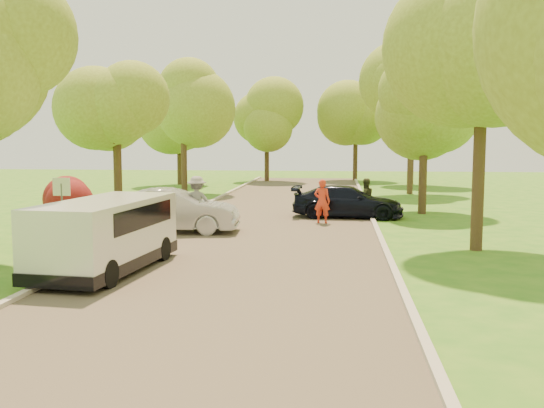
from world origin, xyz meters
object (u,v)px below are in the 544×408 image
at_px(street_sign, 62,198).
at_px(person_olive, 365,198).
at_px(longboard, 197,228).
at_px(person_striped, 322,201).
at_px(dark_sedan, 348,202).
at_px(minivan, 107,234).
at_px(silver_sedan, 172,211).
at_px(skateboarder, 197,202).

height_order(street_sign, person_olive, street_sign).
bearing_deg(person_olive, longboard, 12.42).
distance_m(person_striped, person_olive, 2.90).
height_order(dark_sedan, longboard, dark_sedan).
height_order(street_sign, person_striped, street_sign).
bearing_deg(longboard, person_olive, -146.56).
height_order(longboard, person_striped, person_striped).
relative_size(minivan, silver_sedan, 1.06).
height_order(street_sign, minivan, street_sign).
bearing_deg(minivan, skateboarder, 90.05).
distance_m(street_sign, minivan, 4.06).
height_order(minivan, person_olive, minivan).
bearing_deg(skateboarder, street_sign, 46.60).
bearing_deg(silver_sedan, longboard, -61.58).
relative_size(silver_sedan, longboard, 4.87).
bearing_deg(person_striped, dark_sedan, -108.35).
relative_size(person_striped, person_olive, 1.06).
distance_m(minivan, person_olive, 13.60).
bearing_deg(dark_sedan, street_sign, 136.04).
bearing_deg(silver_sedan, street_sign, 139.79).
bearing_deg(dark_sedan, person_olive, -62.21).
xyz_separation_m(skateboarder, person_striped, (4.50, 2.42, -0.18)).
height_order(minivan, longboard, minivan).
height_order(street_sign, skateboarder, street_sign).
distance_m(minivan, dark_sedan, 12.92).
xyz_separation_m(minivan, dark_sedan, (6.23, 11.31, -0.28)).
height_order(skateboarder, person_olive, skateboarder).
distance_m(minivan, silver_sedan, 6.47).
bearing_deg(person_striped, street_sign, 49.12).
relative_size(minivan, person_striped, 2.88).
relative_size(minivan, dark_sedan, 1.08).
bearing_deg(street_sign, longboard, 49.86).
xyz_separation_m(dark_sedan, person_striped, (-1.04, -1.92, 0.20)).
distance_m(longboard, skateboarder, 0.96).
xyz_separation_m(minivan, silver_sedan, (-0.10, 6.46, -0.18)).
bearing_deg(person_olive, dark_sedan, 0.52).
relative_size(silver_sedan, person_olive, 2.87).
bearing_deg(dark_sedan, skateboarder, 131.10).
bearing_deg(street_sign, person_olive, 41.88).
bearing_deg(minivan, street_sign, 136.19).
xyz_separation_m(longboard, skateboarder, (0.00, -0.00, 0.96)).
height_order(longboard, person_olive, person_olive).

